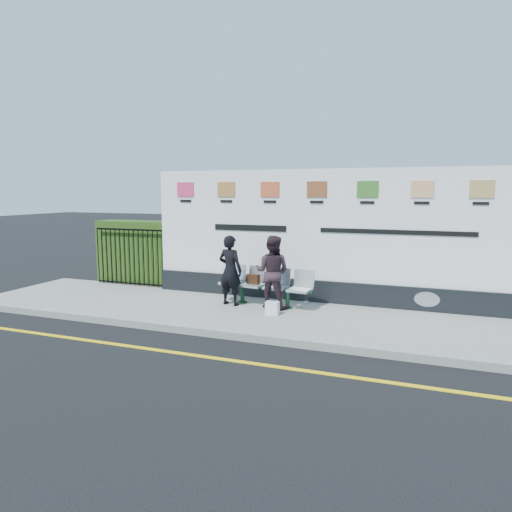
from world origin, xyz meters
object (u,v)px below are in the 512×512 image
(billboard, at_px, (317,245))
(woman_right, at_px, (272,272))
(woman_left, at_px, (230,270))
(bench, at_px, (264,295))

(billboard, distance_m, woman_right, 1.31)
(billboard, relative_size, woman_right, 5.07)
(woman_left, relative_size, woman_right, 0.99)
(bench, relative_size, woman_left, 1.37)
(billboard, distance_m, woman_left, 2.05)
(billboard, bearing_deg, woman_left, -148.91)
(bench, distance_m, woman_left, 0.94)
(billboard, relative_size, woman_left, 5.14)
(woman_left, bearing_deg, woman_right, -167.30)
(woman_left, bearing_deg, billboard, -140.12)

